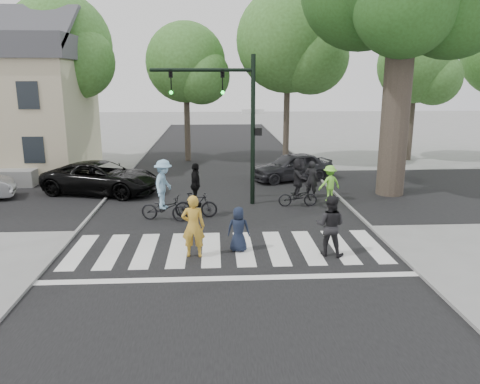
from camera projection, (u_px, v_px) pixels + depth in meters
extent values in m
plane|color=gray|center=(229.00, 261.00, 13.39)|extent=(120.00, 120.00, 0.00)
cube|color=black|center=(224.00, 212.00, 18.24)|extent=(10.00, 70.00, 0.01)
cube|color=black|center=(223.00, 194.00, 21.15)|extent=(70.00, 10.00, 0.01)
cube|color=gray|center=(93.00, 213.00, 17.95)|extent=(0.10, 70.00, 0.10)
cube|color=gray|center=(352.00, 209.00, 18.51)|extent=(0.10, 70.00, 0.10)
cube|color=silver|center=(79.00, 251.00, 14.11)|extent=(0.55, 3.00, 0.01)
cube|color=silver|center=(112.00, 251.00, 14.17)|extent=(0.55, 3.00, 0.01)
cube|color=silver|center=(145.00, 250.00, 14.22)|extent=(0.55, 3.00, 0.01)
cube|color=silver|center=(178.00, 249.00, 14.28)|extent=(0.55, 3.00, 0.01)
cube|color=silver|center=(211.00, 249.00, 14.33)|extent=(0.55, 3.00, 0.01)
cube|color=silver|center=(244.00, 248.00, 14.39)|extent=(0.55, 3.00, 0.01)
cube|color=silver|center=(276.00, 247.00, 14.44)|extent=(0.55, 3.00, 0.01)
cube|color=silver|center=(308.00, 247.00, 14.50)|extent=(0.55, 3.00, 0.01)
cube|color=silver|center=(340.00, 246.00, 14.55)|extent=(0.55, 3.00, 0.01)
cube|color=silver|center=(371.00, 246.00, 14.61)|extent=(0.55, 3.00, 0.01)
cube|color=silver|center=(230.00, 278.00, 12.23)|extent=(10.00, 0.30, 0.01)
cylinder|color=black|center=(253.00, 132.00, 18.75)|extent=(0.18, 0.18, 6.00)
cylinder|color=black|center=(202.00, 70.00, 18.07)|extent=(4.00, 0.14, 0.14)
imported|color=black|center=(223.00, 82.00, 18.22)|extent=(0.16, 0.20, 1.00)
sphere|color=#19E533|center=(223.00, 92.00, 18.20)|extent=(0.14, 0.14, 0.14)
imported|color=black|center=(171.00, 82.00, 18.11)|extent=(0.16, 0.20, 1.00)
sphere|color=#19E533|center=(171.00, 93.00, 18.09)|extent=(0.14, 0.14, 0.14)
cube|color=black|center=(258.00, 132.00, 18.77)|extent=(0.28, 0.18, 0.30)
cube|color=#FF660C|center=(261.00, 132.00, 18.77)|extent=(0.02, 0.14, 0.20)
cube|color=white|center=(253.00, 112.00, 18.56)|extent=(0.90, 0.04, 0.18)
cylinder|color=brown|center=(395.00, 116.00, 20.24)|extent=(1.20, 1.20, 7.00)
cylinder|color=brown|center=(410.00, 43.00, 19.35)|extent=(1.29, 1.74, 2.93)
sphere|color=#244818|center=(405.00, 5.00, 17.83)|extent=(4.00, 4.00, 4.00)
cylinder|color=brown|center=(66.00, 111.00, 27.35)|extent=(0.36, 0.36, 6.44)
sphere|color=#3C6525|center=(60.00, 45.00, 26.47)|extent=(5.80, 5.80, 5.80)
sphere|color=#3C6525|center=(78.00, 61.00, 25.91)|extent=(4.06, 4.06, 4.06)
cylinder|color=brown|center=(187.00, 116.00, 28.90)|extent=(0.36, 0.36, 5.60)
sphere|color=#3C6525|center=(186.00, 62.00, 28.14)|extent=(4.80, 4.80, 4.80)
sphere|color=#3C6525|center=(202.00, 76.00, 27.68)|extent=(3.36, 3.36, 3.36)
cylinder|color=brown|center=(287.00, 108.00, 27.84)|extent=(0.36, 0.36, 6.72)
sphere|color=#3C6525|center=(288.00, 40.00, 26.92)|extent=(6.00, 6.00, 6.00)
sphere|color=#3C6525|center=(311.00, 57.00, 26.35)|extent=(4.20, 4.20, 4.20)
cylinder|color=brown|center=(411.00, 117.00, 29.21)|extent=(0.36, 0.36, 5.46)
sphere|color=#3C6525|center=(416.00, 65.00, 28.46)|extent=(4.60, 4.60, 4.60)
sphere|color=#3C6525|center=(434.00, 78.00, 28.03)|extent=(3.22, 3.22, 3.22)
cube|color=beige|center=(10.00, 117.00, 25.62)|extent=(8.00, 7.00, 6.00)
cube|color=#47474C|center=(2.00, 49.00, 24.76)|extent=(8.40, 7.40, 1.20)
cube|color=#47474C|center=(15.00, 32.00, 26.31)|extent=(8.40, 3.69, 2.44)
cube|color=black|center=(34.00, 150.00, 22.65)|extent=(1.00, 0.06, 1.30)
cube|color=black|center=(28.00, 95.00, 22.02)|extent=(1.00, 0.06, 1.30)
cube|color=gray|center=(15.00, 178.00, 22.63)|extent=(2.00, 1.20, 0.80)
imported|color=gold|center=(193.00, 226.00, 13.52)|extent=(0.70, 0.47, 1.86)
imported|color=#171E31|center=(238.00, 229.00, 14.02)|extent=(0.73, 0.53, 1.38)
imported|color=black|center=(330.00, 225.00, 13.67)|extent=(1.08, 0.98, 1.82)
imported|color=black|center=(165.00, 208.00, 17.09)|extent=(1.89, 1.05, 0.94)
imported|color=#89BADA|center=(164.00, 184.00, 16.87)|extent=(0.94, 1.29, 1.80)
imported|color=black|center=(196.00, 205.00, 17.49)|extent=(1.59, 0.50, 0.95)
imported|color=black|center=(196.00, 185.00, 17.31)|extent=(0.43, 0.97, 1.64)
imported|color=black|center=(298.00, 196.00, 18.99)|extent=(1.58, 0.55, 0.83)
imported|color=black|center=(298.00, 177.00, 18.80)|extent=(0.47, 1.47, 1.58)
imported|color=black|center=(102.00, 178.00, 21.06)|extent=(5.68, 3.74, 1.45)
imported|color=#2B2B2F|center=(292.00, 167.00, 23.76)|extent=(4.49, 2.89, 1.42)
imported|color=#89F343|center=(330.00, 183.00, 19.77)|extent=(1.12, 0.85, 1.53)
imported|color=black|center=(311.00, 179.00, 20.33)|extent=(0.70, 0.62, 1.62)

